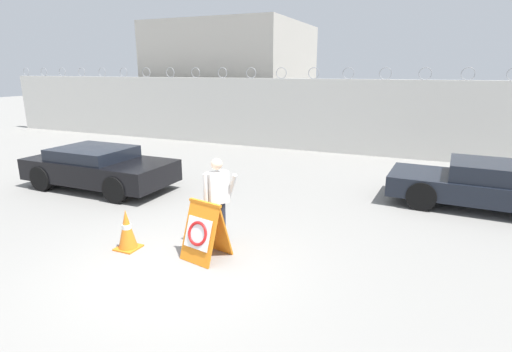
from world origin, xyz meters
TOP-DOWN VIEW (x-y plane):
  - ground_plane at (0.00, 0.00)m, footprint 90.00×90.00m
  - perimeter_wall at (0.00, 11.15)m, footprint 36.00×0.30m
  - building_block at (-6.84, 16.21)m, footprint 7.71×7.57m
  - barricade_sign at (0.25, 0.58)m, footprint 0.84×0.85m
  - security_guard at (0.15, 1.31)m, footprint 0.59×0.58m
  - traffic_cone_near at (-1.32, 0.33)m, footprint 0.43×0.43m
  - parked_car_front_coupe at (-4.87, 3.29)m, footprint 4.39×2.01m
  - parked_car_far_side at (5.34, 5.73)m, footprint 4.63×2.10m

SIDE VIEW (x-z plane):
  - ground_plane at x=0.00m, z-range 0.00..0.00m
  - traffic_cone_near at x=-1.32m, z-range 0.00..0.79m
  - barricade_sign at x=0.25m, z-range 0.00..1.08m
  - parked_car_far_side at x=5.34m, z-range 0.02..1.20m
  - parked_car_front_coupe at x=-4.87m, z-range 0.03..1.22m
  - security_guard at x=0.15m, z-range 0.10..1.83m
  - perimeter_wall at x=0.00m, z-range -0.22..3.24m
  - building_block at x=-6.84m, z-range 0.00..5.83m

